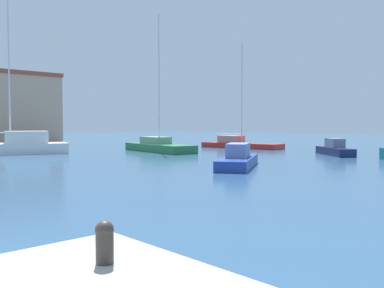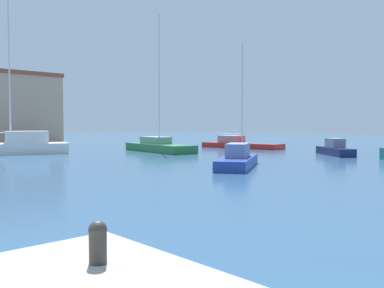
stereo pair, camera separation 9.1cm
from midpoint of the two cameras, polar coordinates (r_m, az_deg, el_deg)
water at (r=30.69m, az=-11.81°, el=-2.02°), size 160.00×160.00×0.00m
mooring_bollard at (r=5.06m, az=-11.88°, el=-12.39°), size 0.21×0.21×0.49m
sailboat_green_center_channel at (r=38.49m, az=-4.37°, el=-0.24°), size 3.66×8.78×12.15m
sailboat_white_behind_lamppost at (r=38.51m, az=-22.43°, el=-0.19°), size 9.47×5.97×13.05m
sailboat_red_distant_east at (r=44.22m, az=6.37°, el=0.07°), size 3.43×8.84×10.62m
motorboat_blue_far_left at (r=24.84m, az=6.18°, el=-2.01°), size 6.14×4.80×1.37m
motorboat_navy_mid_harbor at (r=35.86m, az=18.51°, el=-0.67°), size 4.14×4.65×1.33m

